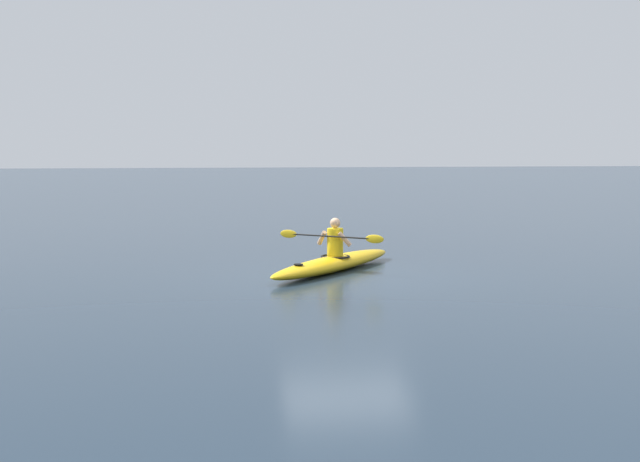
{
  "coord_description": "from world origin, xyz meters",
  "views": [
    {
      "loc": [
        3.02,
        16.65,
        2.58
      ],
      "look_at": [
        0.73,
        1.36,
        1.04
      ],
      "focal_mm": 49.24,
      "sensor_mm": 36.0,
      "label": 1
    }
  ],
  "objects": [
    {
      "name": "kayak",
      "position": [
        0.11,
        -0.85,
        0.16
      ],
      "size": [
        3.42,
        4.07,
        0.31
      ],
      "color": "#EAB214",
      "rests_on": "ground"
    },
    {
      "name": "ground_plane",
      "position": [
        0.0,
        0.0,
        0.0
      ],
      "size": [
        160.0,
        160.0,
        0.0
      ],
      "primitive_type": "plane",
      "color": "#1E2D3D"
    },
    {
      "name": "kayaker",
      "position": [
        0.1,
        -0.87,
        0.65
      ],
      "size": [
        1.9,
        1.52,
        0.78
      ],
      "color": "yellow",
      "rests_on": "kayak"
    }
  ]
}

